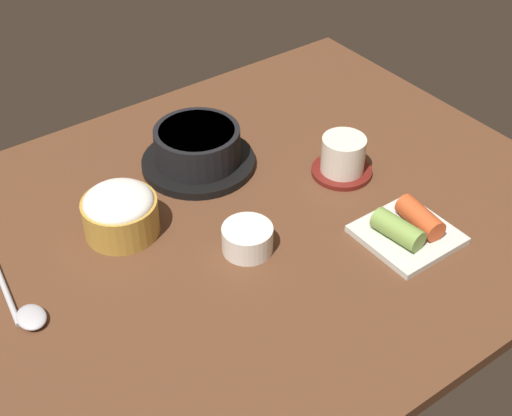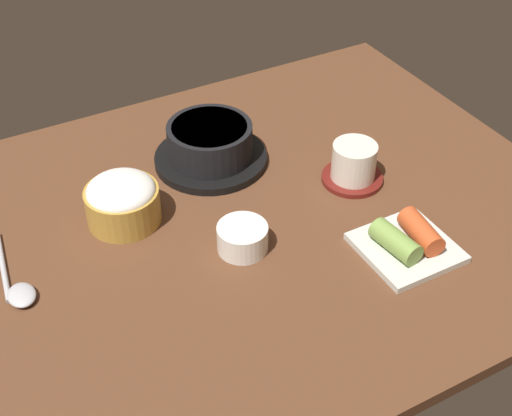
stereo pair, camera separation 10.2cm
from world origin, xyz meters
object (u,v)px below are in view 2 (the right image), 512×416
stone_pot (210,145)px  kimchi_plate (407,242)px  banchan_cup_center (242,237)px  spoon (16,286)px  rice_bowl (122,200)px  tea_cup_with_saucer (355,165)px

stone_pot → kimchi_plate: 35.36cm
banchan_cup_center → spoon: (-29.82, 7.16, -1.43)cm
rice_bowl → tea_cup_with_saucer: (34.72, -8.30, -0.61)cm
rice_bowl → tea_cup_with_saucer: 35.70cm
rice_bowl → kimchi_plate: bearing=-38.0°
kimchi_plate → tea_cup_with_saucer: bearing=81.0°
stone_pot → rice_bowl: rice_bowl is taller
stone_pot → rice_bowl: size_ratio=1.69×
rice_bowl → banchan_cup_center: rice_bowl is taller
stone_pot → tea_cup_with_saucer: bearing=-41.6°
tea_cup_with_saucer → kimchi_plate: size_ratio=0.77×
banchan_cup_center → kimchi_plate: size_ratio=0.57×
rice_bowl → banchan_cup_center: size_ratio=1.51×
kimchi_plate → spoon: size_ratio=0.76×
stone_pot → kimchi_plate: stone_pot is taller
banchan_cup_center → kimchi_plate: kimchi_plate is taller
rice_bowl → banchan_cup_center: 18.48cm
rice_bowl → kimchi_plate: (32.07, -25.06, -2.16)cm
stone_pot → kimchi_plate: size_ratio=1.46×
stone_pot → tea_cup_with_saucer: (17.30, -15.38, -0.16)cm
stone_pot → rice_bowl: bearing=-157.9°
stone_pot → banchan_cup_center: bearing=-103.9°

